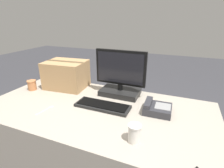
% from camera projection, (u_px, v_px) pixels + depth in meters
% --- Properties ---
extents(office_desk, '(1.80, 0.90, 0.74)m').
position_uv_depth(office_desk, '(98.00, 145.00, 1.51)').
color(office_desk, '#A89E8E').
rests_on(office_desk, ground_plane).
extents(monitor, '(0.45, 0.22, 0.41)m').
position_uv_depth(monitor, '(120.00, 79.00, 1.55)').
color(monitor, black).
rests_on(monitor, office_desk).
extents(keyboard, '(0.44, 0.16, 0.03)m').
position_uv_depth(keyboard, '(103.00, 106.00, 1.38)').
color(keyboard, black).
rests_on(keyboard, office_desk).
extents(desk_phone, '(0.20, 0.19, 0.08)m').
position_uv_depth(desk_phone, '(157.00, 108.00, 1.30)').
color(desk_phone, '#2D2D33').
rests_on(desk_phone, office_desk).
extents(paper_cup_left, '(0.09, 0.09, 0.09)m').
position_uv_depth(paper_cup_left, '(32.00, 85.00, 1.69)').
color(paper_cup_left, '#BC7547').
rests_on(paper_cup_left, office_desk).
extents(paper_cup_right, '(0.08, 0.08, 0.11)m').
position_uv_depth(paper_cup_right, '(134.00, 133.00, 0.99)').
color(paper_cup_right, white).
rests_on(paper_cup_right, office_desk).
extents(spoon, '(0.04, 0.16, 0.00)m').
position_uv_depth(spoon, '(48.00, 109.00, 1.36)').
color(spoon, silver).
rests_on(spoon, office_desk).
extents(cardboard_box, '(0.41, 0.33, 0.27)m').
position_uv_depth(cardboard_box, '(66.00, 74.00, 1.73)').
color(cardboard_box, tan).
rests_on(cardboard_box, office_desk).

